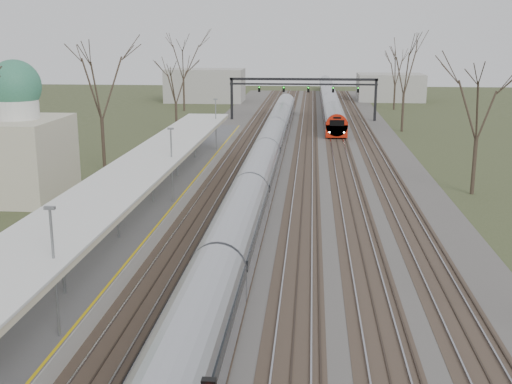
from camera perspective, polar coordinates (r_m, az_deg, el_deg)
track_bed at (r=63.46m, az=3.73°, el=2.91°), size 24.00×160.00×0.22m
platform at (r=47.46m, az=-8.08°, el=-0.37°), size 3.50×69.00×1.00m
canopy at (r=42.44m, az=-9.59°, el=2.64°), size 4.10×50.00×3.11m
signal_gantry at (r=92.58m, az=4.24°, el=9.35°), size 21.00×0.59×6.08m
tree_west_far at (r=58.47m, az=-13.72°, el=9.50°), size 5.50×5.50×11.33m
tree_east_far at (r=51.08m, az=19.25°, el=7.74°), size 5.00×5.00×10.30m
train_near at (r=57.65m, az=0.87°, el=3.27°), size 2.62×90.21×3.05m
train_far at (r=112.78m, az=6.52°, el=8.34°), size 2.62×75.21×3.05m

